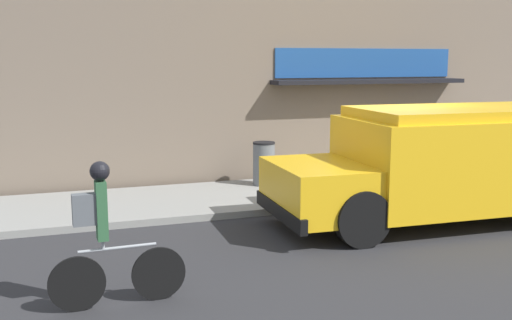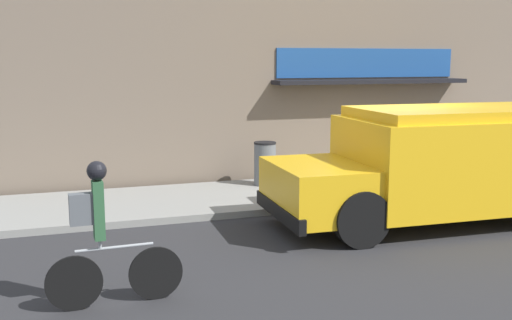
# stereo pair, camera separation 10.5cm
# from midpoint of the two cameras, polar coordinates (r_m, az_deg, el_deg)

# --- Properties ---
(ground_plane) EXTENTS (70.00, 70.00, 0.00)m
(ground_plane) POSITION_cam_midpoint_polar(r_m,az_deg,el_deg) (12.19, 11.67, -4.27)
(ground_plane) COLOR #2B2B2D
(sidewalk) EXTENTS (28.00, 2.78, 0.13)m
(sidewalk) POSITION_cam_midpoint_polar(r_m,az_deg,el_deg) (13.35, 8.63, -2.69)
(sidewalk) COLOR gray
(sidewalk) RESTS_ON ground_plane
(storefront) EXTENTS (15.47, 0.76, 4.50)m
(storefront) POSITION_cam_midpoint_polar(r_m,az_deg,el_deg) (14.55, 5.99, 7.08)
(storefront) COLOR #756656
(storefront) RESTS_ON ground_plane
(school_bus) EXTENTS (5.61, 2.81, 2.04)m
(school_bus) POSITION_cam_midpoint_polar(r_m,az_deg,el_deg) (11.06, 16.95, -0.20)
(school_bus) COLOR yellow
(school_bus) RESTS_ON ground_plane
(cyclist) EXTENTS (1.60, 0.23, 1.74)m
(cyclist) POSITION_cam_midpoint_polar(r_m,az_deg,el_deg) (7.16, -14.47, -7.04)
(cyclist) COLOR black
(cyclist) RESTS_ON ground_plane
(trash_bin) EXTENTS (0.49, 0.49, 0.96)m
(trash_bin) POSITION_cam_midpoint_polar(r_m,az_deg,el_deg) (13.18, 0.52, -0.33)
(trash_bin) COLOR slate
(trash_bin) RESTS_ON sidewalk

